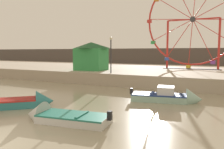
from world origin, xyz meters
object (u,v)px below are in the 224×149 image
motorboat_seafoam (171,97)px  carnival_booth_green_kiosk (91,56)px  promenade_lamp_near (111,50)px  motorboat_teal_painted (19,103)px  ferris_wheel_red_frame (193,21)px  motorboat_pale_grey (57,117)px

motorboat_seafoam → carnival_booth_green_kiosk: bearing=134.2°
carnival_booth_green_kiosk → promenade_lamp_near: size_ratio=1.06×
motorboat_teal_painted → ferris_wheel_red_frame: 24.55m
motorboat_teal_painted → ferris_wheel_red_frame: ferris_wheel_red_frame is taller
motorboat_pale_grey → ferris_wheel_red_frame: bearing=-106.2°
motorboat_teal_painted → promenade_lamp_near: bearing=42.3°
motorboat_teal_painted → ferris_wheel_red_frame: (7.43, 22.19, 7.41)m
ferris_wheel_red_frame → carnival_booth_green_kiosk: bearing=-144.4°
motorboat_pale_grey → ferris_wheel_red_frame: (3.10, 23.47, 7.46)m
motorboat_seafoam → ferris_wheel_red_frame: 17.60m
motorboat_seafoam → carnival_booth_green_kiosk: 14.81m
ferris_wheel_red_frame → carnival_booth_green_kiosk: 14.24m
carnival_booth_green_kiosk → motorboat_teal_painted: bearing=-80.9°
ferris_wheel_red_frame → motorboat_teal_painted: bearing=-108.5°
motorboat_pale_grey → carnival_booth_green_kiosk: carnival_booth_green_kiosk is taller
motorboat_seafoam → motorboat_pale_grey: bearing=-131.0°
promenade_lamp_near → motorboat_teal_painted: bearing=-93.2°
promenade_lamp_near → motorboat_pale_grey: bearing=-74.2°
motorboat_pale_grey → motorboat_teal_painted: bearing=-25.1°
ferris_wheel_red_frame → motorboat_seafoam: bearing=-86.1°
ferris_wheel_red_frame → carnival_booth_green_kiosk: (-10.98, -7.85, -4.57)m
promenade_lamp_near → carnival_booth_green_kiosk: bearing=148.3°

